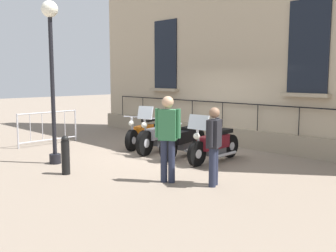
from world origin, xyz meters
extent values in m
plane|color=gray|center=(0.00, 0.00, 0.00)|extent=(60.00, 60.00, 0.00)
cube|color=tan|center=(-2.55, 0.00, 4.34)|extent=(0.60, 12.32, 8.68)
cube|color=gray|center=(-2.17, 0.00, 0.28)|extent=(0.20, 12.32, 0.56)
cube|color=black|center=(-2.23, 2.71, 2.92)|extent=(0.06, 1.12, 2.42)
cube|color=tan|center=(-2.15, 2.71, 1.66)|extent=(0.24, 1.32, 0.10)
cube|color=black|center=(-2.23, -2.71, 2.92)|extent=(0.06, 1.12, 2.42)
cube|color=tan|center=(-2.15, -2.71, 1.66)|extent=(0.24, 1.32, 0.10)
cube|color=black|center=(-2.13, 0.00, 1.33)|extent=(0.03, 10.35, 0.03)
cylinder|color=black|center=(-2.13, -5.17, 0.95)|extent=(0.02, 0.02, 0.77)
cylinder|color=black|center=(-2.13, -3.88, 0.95)|extent=(0.02, 0.02, 0.77)
cylinder|color=black|center=(-2.13, -2.59, 0.95)|extent=(0.02, 0.02, 0.77)
cylinder|color=black|center=(-2.13, -1.29, 0.95)|extent=(0.02, 0.02, 0.77)
cylinder|color=black|center=(-2.13, 0.00, 0.95)|extent=(0.02, 0.02, 0.77)
cylinder|color=black|center=(-2.13, 1.29, 0.95)|extent=(0.02, 0.02, 0.77)
cylinder|color=black|center=(-2.13, 2.59, 0.95)|extent=(0.02, 0.02, 0.77)
cylinder|color=black|center=(0.61, -1.13, 0.31)|extent=(0.62, 0.35, 0.62)
cylinder|color=silver|center=(0.61, -1.13, 0.31)|extent=(0.26, 0.22, 0.22)
cylinder|color=black|center=(-0.81, -1.73, 0.31)|extent=(0.62, 0.35, 0.62)
cylinder|color=silver|center=(-0.81, -1.73, 0.31)|extent=(0.26, 0.22, 0.22)
cube|color=orange|center=(-0.05, -1.41, 0.50)|extent=(0.95, 0.61, 0.31)
cube|color=#4C4C51|center=(-0.15, -1.45, 0.28)|extent=(0.59, 0.42, 0.22)
cube|color=black|center=(-0.39, -1.56, 0.79)|extent=(0.57, 0.43, 0.10)
cylinder|color=silver|center=(0.57, -1.15, 0.65)|extent=(0.17, 0.12, 0.68)
cylinder|color=silver|center=(0.52, -1.17, 0.98)|extent=(0.27, 0.59, 0.04)
sphere|color=white|center=(0.63, -1.13, 0.80)|extent=(0.16, 0.16, 0.16)
cylinder|color=silver|center=(-0.37, -1.38, 0.17)|extent=(0.78, 0.39, 0.08)
cylinder|color=black|center=(0.81, -0.33, 0.35)|extent=(0.71, 0.31, 0.70)
cylinder|color=silver|center=(0.81, -0.33, 0.35)|extent=(0.27, 0.21, 0.24)
cylinder|color=black|center=(-0.43, -0.67, 0.35)|extent=(0.71, 0.31, 0.70)
cylinder|color=silver|center=(-0.43, -0.67, 0.35)|extent=(0.27, 0.21, 0.24)
cube|color=#B2B2BC|center=(0.24, -0.49, 0.54)|extent=(0.77, 0.44, 0.31)
cube|color=#4C4C51|center=(0.14, -0.52, 0.31)|extent=(0.47, 0.31, 0.24)
cube|color=black|center=(-0.05, -0.57, 0.79)|extent=(0.45, 0.33, 0.10)
cylinder|color=silver|center=(0.76, -0.34, 0.69)|extent=(0.17, 0.10, 0.69)
cylinder|color=silver|center=(0.71, -0.36, 1.03)|extent=(0.18, 0.54, 0.04)
sphere|color=white|center=(0.83, -0.33, 0.85)|extent=(0.16, 0.16, 0.16)
cylinder|color=silver|center=(-0.02, -0.42, 0.19)|extent=(0.65, 0.25, 0.08)
cube|color=silver|center=(0.77, -0.34, 1.18)|extent=(0.24, 0.47, 0.36)
cylinder|color=black|center=(0.79, 0.59, 0.34)|extent=(0.69, 0.29, 0.68)
cylinder|color=silver|center=(0.79, 0.59, 0.34)|extent=(0.27, 0.21, 0.24)
cylinder|color=black|center=(-0.71, 0.22, 0.34)|extent=(0.69, 0.29, 0.68)
cylinder|color=silver|center=(-0.71, 0.22, 0.34)|extent=(0.27, 0.21, 0.24)
cube|color=black|center=(0.09, 0.42, 0.53)|extent=(0.93, 0.49, 0.31)
cube|color=#4C4C51|center=(-0.01, 0.39, 0.30)|extent=(0.57, 0.35, 0.24)
cube|color=black|center=(-0.26, 0.33, 0.72)|extent=(0.54, 0.37, 0.10)
cylinder|color=silver|center=(0.74, 0.58, 0.66)|extent=(0.17, 0.10, 0.65)
cylinder|color=silver|center=(0.69, 0.56, 0.98)|extent=(0.18, 0.62, 0.04)
sphere|color=white|center=(0.81, 0.59, 0.80)|extent=(0.16, 0.16, 0.16)
cylinder|color=silver|center=(-0.21, 0.51, 0.19)|extent=(0.79, 0.27, 0.08)
cube|color=silver|center=(0.75, 0.58, 1.13)|extent=(0.24, 0.53, 0.36)
cylinder|color=black|center=(0.71, 1.48, 0.31)|extent=(0.62, 0.14, 0.62)
cylinder|color=silver|center=(0.71, 1.48, 0.31)|extent=(0.22, 0.14, 0.22)
cylinder|color=black|center=(-0.72, 1.40, 0.31)|extent=(0.62, 0.14, 0.62)
cylinder|color=silver|center=(-0.72, 1.40, 0.31)|extent=(0.22, 0.14, 0.22)
cube|color=maroon|center=(0.05, 1.44, 0.51)|extent=(1.00, 0.38, 0.33)
cube|color=#4C4C51|center=(-0.05, 1.44, 0.28)|extent=(0.60, 0.29, 0.22)
cube|color=black|center=(-0.35, 1.42, 0.74)|extent=(0.57, 0.32, 0.10)
cylinder|color=silver|center=(0.66, 1.48, 0.61)|extent=(0.16, 0.07, 0.62)
cylinder|color=silver|center=(0.61, 1.48, 0.92)|extent=(0.08, 0.71, 0.04)
sphere|color=white|center=(0.73, 1.48, 0.74)|extent=(0.16, 0.16, 0.16)
cylinder|color=silver|center=(-0.26, 1.60, 0.17)|extent=(0.89, 0.13, 0.08)
cube|color=silver|center=(0.67, 1.48, 1.07)|extent=(0.16, 0.58, 0.36)
cylinder|color=black|center=(3.02, -1.16, 0.12)|extent=(0.28, 0.28, 0.24)
cylinder|color=black|center=(3.02, -1.16, 1.84)|extent=(0.10, 0.10, 3.67)
sphere|color=white|center=(3.02, -1.16, 3.73)|extent=(0.39, 0.39, 0.39)
cylinder|color=#B7B7BF|center=(0.86, -3.83, 0.53)|extent=(0.05, 0.05, 1.05)
cylinder|color=#B7B7BF|center=(2.85, -3.75, 0.53)|extent=(0.05, 0.05, 1.05)
cylinder|color=#B7B7BF|center=(1.86, -3.79, 1.02)|extent=(1.99, 0.12, 0.04)
cylinder|color=#B7B7BF|center=(1.86, -3.79, 0.15)|extent=(1.99, 0.12, 0.04)
cylinder|color=#B7B7BF|center=(1.26, -3.81, 0.60)|extent=(0.02, 0.02, 0.87)
cylinder|color=#B7B7BF|center=(1.66, -3.80, 0.60)|extent=(0.02, 0.02, 0.87)
cylinder|color=#B7B7BF|center=(2.06, -3.78, 0.60)|extent=(0.02, 0.02, 0.87)
cylinder|color=#B7B7BF|center=(2.46, -3.76, 0.60)|extent=(0.02, 0.02, 0.87)
cylinder|color=black|center=(3.36, -0.02, 0.37)|extent=(0.18, 0.18, 0.75)
sphere|color=black|center=(3.36, -0.02, 0.78)|extent=(0.16, 0.16, 0.16)
cylinder|color=#23283D|center=(2.23, 1.94, 0.44)|extent=(0.14, 0.14, 0.88)
cylinder|color=#23283D|center=(2.14, 2.08, 0.44)|extent=(0.14, 0.14, 0.88)
cube|color=#337247|center=(2.19, 2.01, 1.19)|extent=(0.38, 0.42, 0.62)
sphere|color=tan|center=(2.19, 2.01, 1.64)|extent=(0.24, 0.24, 0.24)
cylinder|color=#337247|center=(2.31, 1.82, 1.22)|extent=(0.09, 0.09, 0.59)
cylinder|color=#337247|center=(2.07, 2.19, 1.22)|extent=(0.09, 0.09, 0.59)
cylinder|color=#23283D|center=(1.64, 2.79, 0.39)|extent=(0.14, 0.14, 0.77)
cylinder|color=#23283D|center=(1.79, 2.85, 0.39)|extent=(0.14, 0.14, 0.77)
cube|color=black|center=(1.71, 2.82, 1.05)|extent=(0.42, 0.34, 0.55)
sphere|color=#8C664C|center=(1.71, 2.82, 1.45)|extent=(0.21, 0.21, 0.21)
cylinder|color=black|center=(1.51, 2.74, 1.07)|extent=(0.09, 0.09, 0.52)
cylinder|color=black|center=(1.92, 2.91, 1.07)|extent=(0.09, 0.09, 0.52)
camera|label=1|loc=(7.56, 7.61, 2.17)|focal=41.62mm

